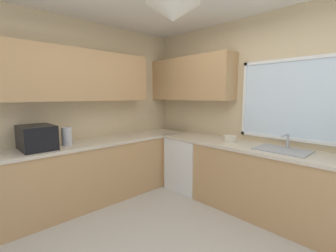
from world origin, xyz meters
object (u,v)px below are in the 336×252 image
(kettle, at_px, (67,136))
(bowl, at_px, (230,139))
(dishwasher, at_px, (190,164))
(sink_assembly, at_px, (282,150))
(microwave, at_px, (37,137))

(kettle, xyz_separation_m, bowl, (1.34, 1.74, -0.07))
(dishwasher, bearing_deg, kettle, -110.55)
(sink_assembly, height_order, bowl, sink_assembly)
(sink_assembly, xyz_separation_m, bowl, (-0.70, -0.01, 0.03))
(dishwasher, relative_size, sink_assembly, 1.44)
(microwave, height_order, kettle, microwave)
(microwave, relative_size, kettle, 2.02)
(kettle, bearing_deg, dishwasher, 69.45)
(bowl, bearing_deg, dishwasher, -177.56)
(bowl, bearing_deg, kettle, -127.73)
(dishwasher, xyz_separation_m, kettle, (-0.64, -1.71, 0.58))
(sink_assembly, bearing_deg, dishwasher, -178.51)
(kettle, distance_m, sink_assembly, 2.69)
(kettle, bearing_deg, bowl, 52.27)
(microwave, bearing_deg, sink_assembly, 45.29)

